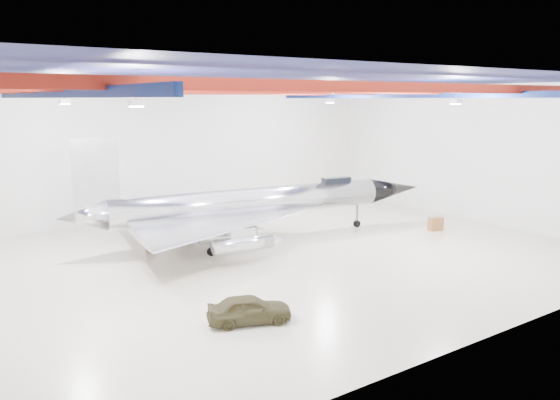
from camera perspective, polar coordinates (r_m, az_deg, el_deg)
floor at (r=34.46m, az=-1.58°, el=-6.09°), size 40.00×40.00×0.00m
wall_back at (r=46.57m, az=-11.67°, el=4.96°), size 40.00×0.00×40.00m
wall_right at (r=47.13m, az=19.38°, el=4.64°), size 0.00×30.00×30.00m
ceiling at (r=33.04m, az=-1.68°, el=12.51°), size 40.00×40.00×0.00m
ceiling_structure at (r=33.02m, az=-1.67°, el=11.34°), size 39.50×29.50×1.08m
jet_aircraft at (r=38.21m, az=-2.99°, el=-0.62°), size 27.59×17.77×7.54m
jeep at (r=24.81m, az=-3.23°, el=-11.30°), size 4.04×2.72×1.28m
desk at (r=43.05m, az=15.95°, el=-2.43°), size 1.18×0.76×1.00m
crate_ply at (r=36.69m, az=-13.34°, el=-5.03°), size 0.58×0.48×0.38m
toolbox_red at (r=40.14m, az=-7.27°, el=-3.51°), size 0.49×0.40×0.34m
engine_drum at (r=36.95m, az=-6.11°, el=-4.65°), size 0.49×0.49×0.43m
parts_bin at (r=43.38m, az=-2.94°, el=-2.34°), size 0.68×0.61×0.39m
oil_barrel at (r=38.13m, az=-5.87°, el=-4.19°), size 0.68×0.61×0.40m
spares_box at (r=42.48m, az=-4.71°, el=-2.69°), size 0.42×0.42×0.32m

